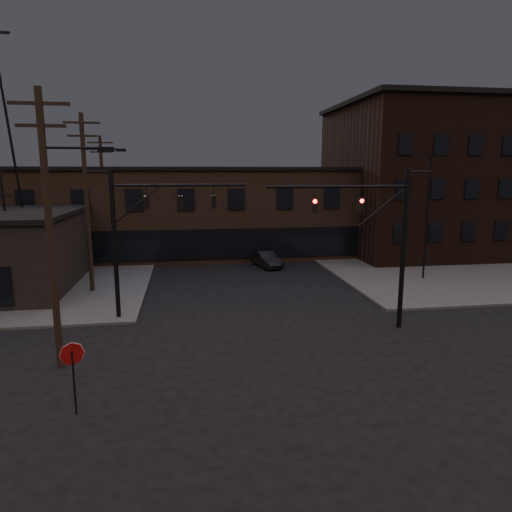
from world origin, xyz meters
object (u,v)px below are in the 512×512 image
(parked_car_lot_a, at_px, (437,250))
(parked_car_lot_b, at_px, (473,252))
(traffic_signal_far, at_px, (139,227))
(stop_sign, at_px, (73,362))
(car_crossing, at_px, (266,259))
(traffic_signal_near, at_px, (383,233))

(parked_car_lot_a, height_order, parked_car_lot_b, parked_car_lot_a)
(parked_car_lot_b, bearing_deg, traffic_signal_far, 106.18)
(stop_sign, xyz_separation_m, car_crossing, (10.32, 22.41, -1.18))
(traffic_signal_near, xyz_separation_m, parked_car_lot_a, (12.81, 16.60, -4.04))
(stop_sign, bearing_deg, traffic_signal_far, 82.68)
(parked_car_lot_b, bearing_deg, stop_sign, 119.64)
(traffic_signal_near, xyz_separation_m, parked_car_lot_b, (16.01, 15.98, -4.15))
(traffic_signal_near, bearing_deg, parked_car_lot_b, 44.94)
(traffic_signal_near, bearing_deg, traffic_signal_far, 163.83)
(traffic_signal_near, height_order, car_crossing, traffic_signal_near)
(parked_car_lot_b, relative_size, car_crossing, 1.08)
(stop_sign, xyz_separation_m, parked_car_lot_a, (26.16, 23.09, -0.95))
(stop_sign, relative_size, parked_car_lot_a, 0.57)
(stop_sign, relative_size, car_crossing, 0.62)
(traffic_signal_near, xyz_separation_m, traffic_signal_far, (-12.07, 3.50, 0.08))
(stop_sign, distance_m, car_crossing, 24.70)
(parked_car_lot_a, bearing_deg, traffic_signal_near, 151.85)
(traffic_signal_near, height_order, stop_sign, traffic_signal_near)
(stop_sign, height_order, parked_car_lot_a, stop_sign)
(parked_car_lot_a, bearing_deg, stop_sign, 140.93)
(parked_car_lot_a, bearing_deg, parked_car_lot_b, -91.44)
(traffic_signal_near, xyz_separation_m, car_crossing, (-3.04, 15.93, -4.27))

